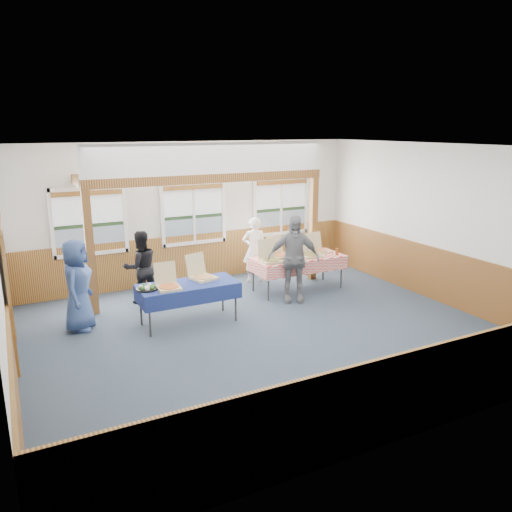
{
  "coord_description": "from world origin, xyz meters",
  "views": [
    {
      "loc": [
        -3.84,
        -7.23,
        3.51
      ],
      "look_at": [
        0.35,
        1.0,
        1.11
      ],
      "focal_mm": 35.0,
      "sensor_mm": 36.0,
      "label": 1
    }
  ],
  "objects_px": {
    "table_left": "(188,287)",
    "person_grey": "(293,259)",
    "man_blue": "(77,285)",
    "table_right": "(298,259)",
    "woman_white": "(254,250)",
    "woman_black": "(141,267)"
  },
  "relations": [
    {
      "from": "table_left",
      "to": "person_grey",
      "type": "distance_m",
      "value": 2.35
    },
    {
      "from": "man_blue",
      "to": "table_right",
      "type": "bearing_deg",
      "value": -63.76
    },
    {
      "from": "woman_white",
      "to": "table_right",
      "type": "bearing_deg",
      "value": 137.61
    },
    {
      "from": "woman_white",
      "to": "person_grey",
      "type": "relative_size",
      "value": 0.84
    },
    {
      "from": "woman_white",
      "to": "woman_black",
      "type": "bearing_deg",
      "value": 21.56
    },
    {
      "from": "table_left",
      "to": "woman_black",
      "type": "relative_size",
      "value": 1.3
    },
    {
      "from": "woman_white",
      "to": "man_blue",
      "type": "xyz_separation_m",
      "value": [
        -4.04,
        -1.13,
        0.06
      ]
    },
    {
      "from": "table_left",
      "to": "woman_white",
      "type": "height_order",
      "value": "woman_white"
    },
    {
      "from": "man_blue",
      "to": "table_left",
      "type": "bearing_deg",
      "value": -83.91
    },
    {
      "from": "man_blue",
      "to": "person_grey",
      "type": "bearing_deg",
      "value": -71.47
    },
    {
      "from": "table_right",
      "to": "table_left",
      "type": "bearing_deg",
      "value": -154.22
    },
    {
      "from": "man_blue",
      "to": "person_grey",
      "type": "height_order",
      "value": "person_grey"
    },
    {
      "from": "woman_black",
      "to": "man_blue",
      "type": "height_order",
      "value": "man_blue"
    },
    {
      "from": "woman_white",
      "to": "woman_black",
      "type": "height_order",
      "value": "woman_white"
    },
    {
      "from": "table_right",
      "to": "woman_white",
      "type": "distance_m",
      "value": 1.14
    },
    {
      "from": "woman_black",
      "to": "man_blue",
      "type": "bearing_deg",
      "value": 30.5
    },
    {
      "from": "woman_black",
      "to": "man_blue",
      "type": "relative_size",
      "value": 0.91
    },
    {
      "from": "person_grey",
      "to": "man_blue",
      "type": "bearing_deg",
      "value": -161.1
    },
    {
      "from": "table_left",
      "to": "woman_white",
      "type": "bearing_deg",
      "value": 21.3
    },
    {
      "from": "table_left",
      "to": "man_blue",
      "type": "xyz_separation_m",
      "value": [
        -1.82,
        0.6,
        0.12
      ]
    },
    {
      "from": "woman_black",
      "to": "woman_white",
      "type": "bearing_deg",
      "value": -179.07
    },
    {
      "from": "table_right",
      "to": "person_grey",
      "type": "bearing_deg",
      "value": -118.55
    }
  ]
}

